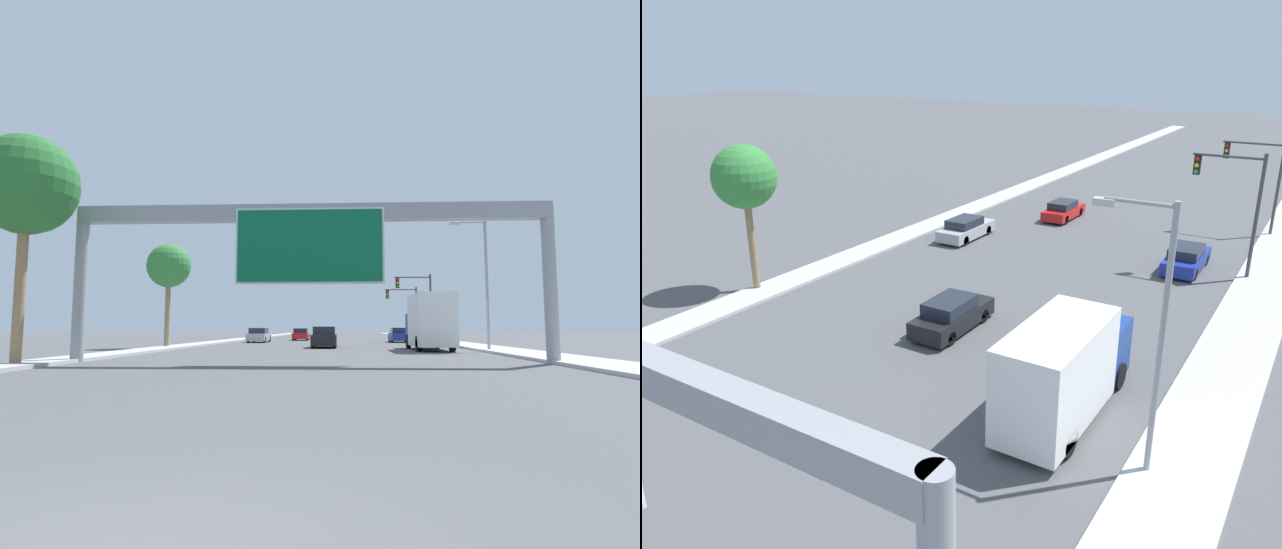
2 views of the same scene
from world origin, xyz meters
TOP-DOWN VIEW (x-y plane):
  - sidewalk_right at (11.25, 60.00)m, footprint 3.00×120.00m
  - median_strip_left at (-10.75, 60.00)m, footprint 2.00×120.00m
  - sign_gantry at (0.00, 17.91)m, footprint 20.44×0.73m
  - car_near_left at (0.00, 33.95)m, footprint 1.78×4.55m
  - car_far_left at (-3.50, 54.86)m, footprint 1.73×4.42m
  - car_far_center at (-7.00, 46.66)m, footprint 1.81×4.75m
  - car_mid_right at (7.00, 47.82)m, footprint 1.83×4.65m
  - truck_box_primary at (7.00, 30.02)m, footprint 2.32×7.29m
  - traffic_light_near_intersection at (9.17, 48.00)m, footprint 3.72×0.32m
  - traffic_light_mid_block at (9.07, 58.00)m, footprint 3.88×0.32m
  - palm_tree_foreground at (-10.98, 15.55)m, footprint 3.91×3.91m
  - palm_tree_background at (-11.37, 32.77)m, footprint 3.18×3.18m
  - street_lamp_right at (10.07, 28.46)m, footprint 2.31×0.28m

SIDE VIEW (x-z plane):
  - sidewalk_right at x=11.25m, z-range 0.00..0.15m
  - median_strip_left at x=-10.75m, z-range 0.00..0.15m
  - car_far_left at x=-3.50m, z-range -0.03..1.33m
  - car_far_center at x=-7.00m, z-range -0.04..1.39m
  - car_mid_right at x=7.00m, z-range -0.04..1.41m
  - car_near_left at x=0.00m, z-range -0.05..1.49m
  - truck_box_primary at x=7.00m, z-range 0.01..3.61m
  - traffic_light_mid_block at x=9.07m, z-range 1.06..7.42m
  - traffic_light_near_intersection at x=9.17m, z-range 1.10..7.97m
  - street_lamp_right at x=10.07m, z-range 0.73..8.98m
  - sign_gantry at x=0.00m, z-range 1.90..8.61m
  - palm_tree_background at x=-11.37m, z-range 2.12..9.69m
  - palm_tree_foreground at x=-10.98m, z-range 2.48..11.47m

